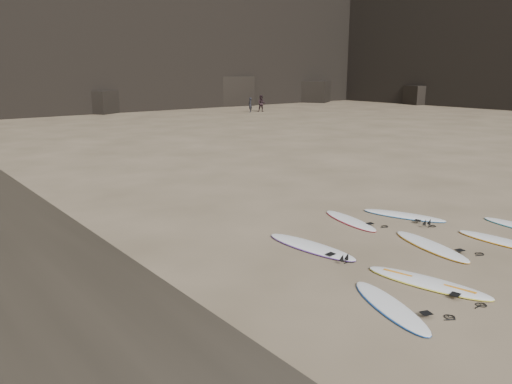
% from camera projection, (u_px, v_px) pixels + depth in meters
% --- Properties ---
extents(ground, '(240.00, 240.00, 0.00)m').
position_uv_depth(ground, '(458.00, 247.00, 12.97)').
color(ground, '#897559').
rests_on(ground, ground).
extents(surfboard_0, '(1.38, 2.48, 0.09)m').
position_uv_depth(surfboard_0, '(390.00, 306.00, 9.68)').
color(surfboard_0, white).
rests_on(surfboard_0, ground).
extents(surfboard_1, '(1.25, 2.80, 0.10)m').
position_uv_depth(surfboard_1, '(428.00, 282.00, 10.75)').
color(surfboard_1, white).
rests_on(surfboard_1, ground).
extents(surfboard_2, '(1.28, 2.67, 0.09)m').
position_uv_depth(surfboard_2, '(431.00, 246.00, 12.97)').
color(surfboard_2, white).
rests_on(surfboard_2, ground).
extents(surfboard_3, '(0.69, 2.48, 0.09)m').
position_uv_depth(surfboard_3, '(503.00, 241.00, 13.30)').
color(surfboard_3, white).
rests_on(surfboard_3, ground).
extents(surfboard_5, '(0.96, 2.85, 0.10)m').
position_uv_depth(surfboard_5, '(311.00, 246.00, 12.92)').
color(surfboard_5, white).
rests_on(surfboard_5, ground).
extents(surfboard_6, '(1.07, 2.45, 0.09)m').
position_uv_depth(surfboard_6, '(350.00, 220.00, 15.15)').
color(surfboard_6, white).
rests_on(surfboard_6, ground).
extents(surfboard_7, '(1.49, 2.63, 0.09)m').
position_uv_depth(surfboard_7, '(404.00, 215.00, 15.67)').
color(surfboard_7, white).
rests_on(surfboard_7, ground).
extents(person_a, '(0.65, 0.66, 1.54)m').
position_uv_depth(person_a, '(250.00, 105.00, 53.07)').
color(person_a, black).
rests_on(person_a, ground).
extents(person_b, '(1.09, 1.08, 1.77)m').
position_uv_depth(person_b, '(261.00, 103.00, 53.51)').
color(person_b, black).
rests_on(person_b, ground).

